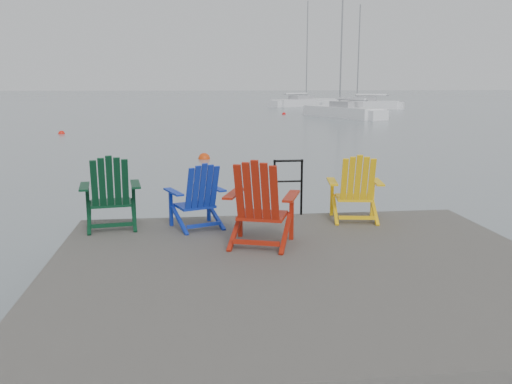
{
  "coord_description": "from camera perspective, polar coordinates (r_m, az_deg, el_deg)",
  "views": [
    {
      "loc": [
        -1.28,
        -5.92,
        2.58
      ],
      "look_at": [
        -0.24,
        2.64,
        0.85
      ],
      "focal_mm": 38.0,
      "sensor_mm": 36.0,
      "label": 1
    }
  ],
  "objects": [
    {
      "name": "chair_green",
      "position": [
        8.11,
        -15.08,
        0.01
      ],
      "size": [
        0.94,
        0.88,
        1.07
      ],
      "rotation": [
        0.0,
        0.0,
        0.14
      ],
      "color": "#08311B",
      "rests_on": "dock"
    },
    {
      "name": "chair_yellow",
      "position": [
        8.42,
        10.45,
        0.45
      ],
      "size": [
        0.9,
        0.85,
        1.03
      ],
      "rotation": [
        0.0,
        0.0,
        -0.16
      ],
      "color": "yellow",
      "rests_on": "dock"
    },
    {
      "name": "ground",
      "position": [
        6.58,
        4.98,
        -11.78
      ],
      "size": [
        400.0,
        400.0,
        0.0
      ],
      "primitive_type": "plane",
      "color": "slate",
      "rests_on": "ground"
    },
    {
      "name": "sailboat_far",
      "position": [
        58.38,
        10.97,
        8.97
      ],
      "size": [
        7.78,
        5.32,
        10.75
      ],
      "rotation": [
        0.0,
        0.0,
        1.1
      ],
      "color": "white",
      "rests_on": "ground"
    },
    {
      "name": "buoy_a",
      "position": [
        19.0,
        -5.48,
        3.5
      ],
      "size": [
        0.41,
        0.41,
        0.41
      ],
      "primitive_type": "sphere",
      "color": "red",
      "rests_on": "ground"
    },
    {
      "name": "chair_red",
      "position": [
        6.97,
        0.44,
        -1.15
      ],
      "size": [
        1.08,
        1.03,
        1.14
      ],
      "rotation": [
        0.0,
        0.0,
        -0.33
      ],
      "color": "#9F1C0B",
      "rests_on": "dock"
    },
    {
      "name": "handrail",
      "position": [
        8.65,
        3.4,
        1.07
      ],
      "size": [
        0.48,
        0.04,
        0.9
      ],
      "color": "black",
      "rests_on": "dock"
    },
    {
      "name": "sailboat_near",
      "position": [
        43.11,
        9.12,
        8.25
      ],
      "size": [
        4.75,
        8.08,
        10.94
      ],
      "rotation": [
        0.0,
        0.0,
        0.37
      ],
      "color": "white",
      "rests_on": "ground"
    },
    {
      "name": "buoy_b",
      "position": [
        30.2,
        -19.78,
        5.79
      ],
      "size": [
        0.34,
        0.34,
        0.34
      ],
      "primitive_type": "sphere",
      "color": "red",
      "rests_on": "ground"
    },
    {
      "name": "sailboat_mid",
      "position": [
        64.58,
        5.0,
        9.34
      ],
      "size": [
        8.52,
        6.93,
        12.11
      ],
      "rotation": [
        0.0,
        0.0,
        -0.96
      ],
      "color": "silver",
      "rests_on": "ground"
    },
    {
      "name": "buoy_c",
      "position": [
        44.47,
        8.65,
        7.9
      ],
      "size": [
        0.4,
        0.4,
        0.4
      ],
      "primitive_type": "sphere",
      "color": "#D54A0C",
      "rests_on": "ground"
    },
    {
      "name": "chair_blue",
      "position": [
        7.89,
        -6.17,
        -0.39
      ],
      "size": [
        0.92,
        0.88,
        0.96
      ],
      "rotation": [
        0.0,
        0.0,
        0.36
      ],
      "color": "#102BA7",
      "rests_on": "dock"
    },
    {
      "name": "buoy_d",
      "position": [
        46.68,
        2.95,
        8.17
      ],
      "size": [
        0.34,
        0.34,
        0.34
      ],
      "primitive_type": "sphere",
      "color": "red",
      "rests_on": "ground"
    },
    {
      "name": "dock",
      "position": [
        6.45,
        5.03,
        -8.95
      ],
      "size": [
        6.0,
        5.0,
        1.4
      ],
      "color": "#2B2927",
      "rests_on": "ground"
    }
  ]
}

